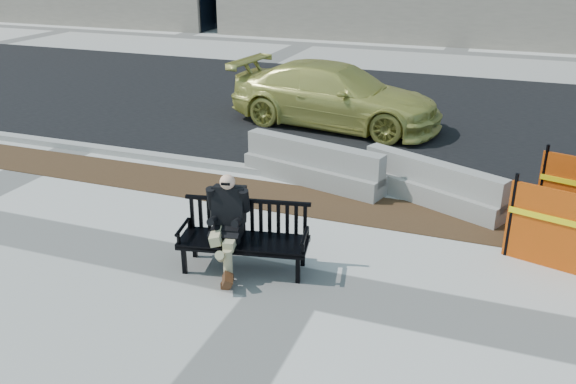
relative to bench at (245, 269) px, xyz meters
name	(u,v)px	position (x,y,z in m)	size (l,w,h in m)	color
ground	(292,284)	(0.73, -0.14, 0.00)	(120.00, 120.00, 0.00)	beige
mulch_strip	(346,207)	(0.73, 2.46, 0.00)	(40.00, 1.20, 0.02)	#47301C
asphalt_street	(411,114)	(0.73, 8.66, 0.00)	(60.00, 10.40, 0.01)	black
curb	(360,184)	(0.73, 3.41, 0.06)	(60.00, 0.25, 0.12)	#9E9B93
bench	(245,269)	(0.00, 0.00, 0.00)	(1.75, 0.63, 0.93)	black
seated_man	(229,266)	(-0.23, 0.00, 0.00)	(0.55, 0.92, 1.29)	black
tree_fence	(576,249)	(4.22, 2.18, 0.00)	(2.45, 2.45, 6.12)	#E54C0E
sedan	(334,125)	(-0.82, 7.03, 0.00)	(2.04, 5.02, 1.46)	#B9B551
jersey_barrier_left	(313,183)	(-0.12, 3.30, 0.00)	(2.75, 0.55, 0.79)	gray
jersey_barrier_right	(430,202)	(2.01, 3.15, 0.00)	(2.59, 0.52, 0.74)	gray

